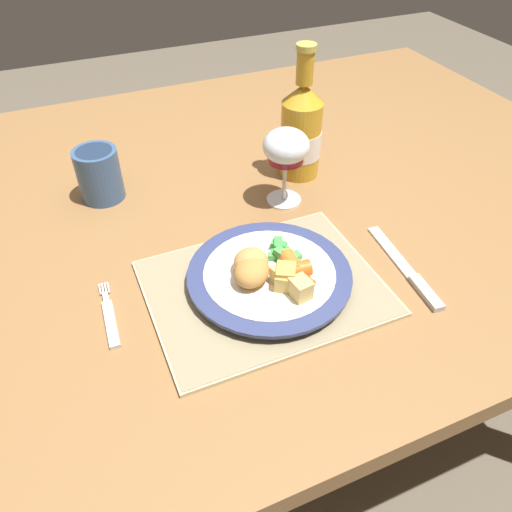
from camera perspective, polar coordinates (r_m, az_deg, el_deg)
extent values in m
plane|color=brown|center=(1.46, -2.41, -17.89)|extent=(6.00, 6.00, 0.00)
cube|color=olive|center=(0.92, -3.66, 5.87)|extent=(1.57, 1.05, 0.04)
cube|color=olive|center=(1.78, 14.08, 9.38)|extent=(0.06, 0.06, 0.70)
cube|color=#CCB789|center=(0.73, 0.94, -3.64)|extent=(0.33, 0.26, 0.01)
cube|color=gray|center=(0.72, 0.94, -3.44)|extent=(0.32, 0.25, 0.00)
cylinder|color=white|center=(0.72, 1.53, -2.56)|extent=(0.20, 0.20, 0.01)
cylinder|color=navy|center=(0.72, 1.54, -2.04)|extent=(0.24, 0.24, 0.01)
cylinder|color=white|center=(0.72, 1.55, -1.84)|extent=(0.19, 0.19, 0.00)
ellipsoid|color=#B77F3D|center=(0.69, -0.51, -1.78)|extent=(0.08, 0.08, 0.03)
ellipsoid|color=tan|center=(0.70, -0.56, -0.72)|extent=(0.07, 0.07, 0.03)
cube|color=#4CA84C|center=(0.72, 3.41, -0.85)|extent=(0.02, 0.03, 0.01)
cube|color=#4CA84C|center=(0.73, 1.90, -0.08)|extent=(0.02, 0.02, 0.01)
cube|color=green|center=(0.75, 2.64, 1.26)|extent=(0.03, 0.03, 0.01)
cube|color=green|center=(0.71, 2.98, -1.58)|extent=(0.03, 0.02, 0.01)
cube|color=#4CA84C|center=(0.73, 4.22, -0.13)|extent=(0.03, 0.02, 0.01)
cube|color=green|center=(0.74, 2.89, 0.35)|extent=(0.03, 0.02, 0.01)
cube|color=green|center=(0.73, 3.35, 0.24)|extent=(0.02, 0.01, 0.01)
cube|color=#4CA84C|center=(0.72, 3.05, 0.29)|extent=(0.02, 0.03, 0.01)
cube|color=green|center=(0.74, 3.21, 0.18)|extent=(0.03, 0.03, 0.01)
cube|color=green|center=(0.73, 3.87, -0.22)|extent=(0.02, 0.03, 0.01)
cube|color=green|center=(0.75, 2.57, 1.45)|extent=(0.02, 0.03, 0.01)
cube|color=green|center=(0.72, 3.24, -0.54)|extent=(0.02, 0.03, 0.01)
cylinder|color=orange|center=(0.70, 4.96, -2.39)|extent=(0.03, 0.05, 0.02)
cylinder|color=orange|center=(0.70, 4.85, -1.56)|extent=(0.04, 0.03, 0.02)
cylinder|color=orange|center=(0.71, 4.04, -0.89)|extent=(0.03, 0.04, 0.02)
cube|color=silver|center=(0.71, -16.25, -7.45)|extent=(0.02, 0.09, 0.01)
cube|color=silver|center=(0.74, -16.77, -4.60)|extent=(0.01, 0.02, 0.01)
cube|color=silver|center=(0.76, -16.52, -3.47)|extent=(0.00, 0.02, 0.00)
cube|color=silver|center=(0.76, -16.81, -3.54)|extent=(0.00, 0.02, 0.00)
cube|color=silver|center=(0.76, -17.11, -3.61)|extent=(0.00, 0.02, 0.00)
cube|color=silver|center=(0.76, -17.40, -3.67)|extent=(0.00, 0.02, 0.00)
cube|color=silver|center=(0.81, 15.23, 0.50)|extent=(0.03, 0.13, 0.00)
cube|color=#B2B2B7|center=(0.76, 18.86, -3.97)|extent=(0.02, 0.07, 0.01)
cylinder|color=silver|center=(0.90, 3.18, 6.45)|extent=(0.06, 0.06, 0.00)
cylinder|color=silver|center=(0.88, 3.28, 8.63)|extent=(0.01, 0.01, 0.08)
ellipsoid|color=silver|center=(0.84, 3.45, 12.49)|extent=(0.08, 0.08, 0.06)
cylinder|color=maroon|center=(0.85, 3.41, 11.51)|extent=(0.06, 0.06, 0.02)
cylinder|color=gold|center=(0.95, 5.11, 13.12)|extent=(0.07, 0.07, 0.14)
cone|color=gold|center=(0.91, 5.45, 18.02)|extent=(0.07, 0.07, 0.03)
cylinder|color=gold|center=(0.89, 5.64, 20.67)|extent=(0.03, 0.03, 0.06)
cylinder|color=#BFB74C|center=(0.88, 5.79, 22.67)|extent=(0.03, 0.03, 0.01)
cylinder|color=white|center=(0.95, 5.08, 12.74)|extent=(0.08, 0.08, 0.05)
cube|color=#E5BC66|center=(0.69, 2.99, -2.16)|extent=(0.03, 0.03, 0.03)
cube|color=#E5BC66|center=(0.67, 5.05, -3.74)|extent=(0.03, 0.03, 0.03)
cube|color=#DBB256|center=(0.69, 3.13, -2.84)|extent=(0.03, 0.03, 0.03)
cube|color=gold|center=(0.69, 3.40, -2.31)|extent=(0.04, 0.04, 0.03)
cylinder|color=#385684|center=(0.93, -17.49, 8.87)|extent=(0.08, 0.08, 0.09)
cylinder|color=#1E2F48|center=(0.91, -18.03, 11.13)|extent=(0.06, 0.06, 0.01)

